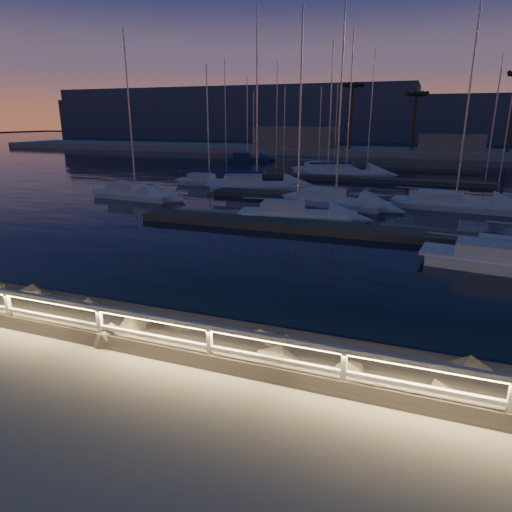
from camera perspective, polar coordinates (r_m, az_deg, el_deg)
The scene contains 19 objects.
ground at distance 11.15m, azimuth -10.45°, elevation -12.55°, with size 400.00×400.00×0.00m, color gray.
harbor_water at distance 40.30m, azimuth 13.09°, elevation 7.30°, with size 400.00×440.00×0.60m.
guard_rail at distance 10.83m, azimuth -10.99°, elevation -8.90°, with size 44.11×0.12×1.06m.
riprap at distance 10.95m, azimuth 25.31°, elevation -15.45°, with size 34.09×3.09×1.30m.
floating_docks at distance 41.47m, azimuth 13.40°, elevation 8.34°, with size 22.00×36.00×0.40m.
far_shore at distance 82.61m, azimuth 17.37°, elevation 12.56°, with size 160.00×14.00×5.20m.
palm_left at distance 81.45m, azimuth 12.04°, elevation 19.83°, with size 3.00×3.00×11.20m.
palm_center at distance 81.36m, azimuth 19.43°, elevation 18.33°, with size 3.00×3.00×9.70m.
distant_hills at distance 144.53m, azimuth 10.20°, elevation 16.34°, with size 230.00×37.50×18.00m.
sailboat_b at distance 28.18m, azimuth 4.80°, elevation 5.32°, with size 7.32×3.19×12.08m.
sailboat_c at distance 21.56m, azimuth 29.02°, elevation -0.43°, with size 7.45×3.05×12.29m.
sailboat_e at distance 43.60m, azimuth -6.04°, elevation 9.36°, with size 6.35×2.29×10.68m.
sailboat_f at distance 37.27m, azimuth -15.04°, elevation 7.64°, with size 7.39×2.88×12.29m.
sailboat_g at distance 33.34m, azimuth 9.57°, elevation 6.95°, with size 8.11×4.33×13.27m.
sailboat_h at distance 34.43m, azimuth 23.25°, elevation 6.12°, with size 8.53×3.28×14.08m.
sailboat_j at distance 40.22m, azimuth -0.23°, elevation 8.93°, with size 8.95×5.26×14.76m.
sailboat_k at distance 50.54m, azimuth 10.91°, elevation 10.23°, with size 8.93×5.16×14.65m.
sailboat_m at distance 68.30m, azimuth -1.24°, elevation 12.16°, with size 6.99×4.35×11.64m.
sailboat_n at distance 52.64m, azimuth 8.74°, elevation 10.60°, with size 8.49×4.60×13.95m.
Camera 1 is at (5.22, -8.23, 5.42)m, focal length 32.00 mm.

